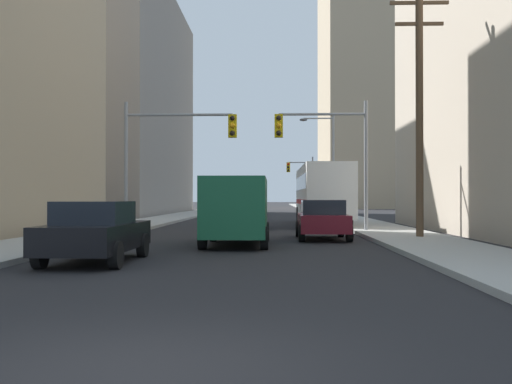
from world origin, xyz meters
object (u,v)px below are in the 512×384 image
object	(u,v)px
sedan_beige	(247,214)
traffic_signal_far_right	(301,175)
sedan_black	(96,232)
sedan_maroon	(322,219)
city_bus	(322,192)
traffic_signal_near_right	(326,144)
traffic_signal_near_left	(175,143)
cargo_van_green	(237,207)

from	to	relation	value
sedan_beige	traffic_signal_far_right	size ratio (longest dim) A/B	0.71
sedan_black	sedan_maroon	world-z (taller)	same
city_bus	traffic_signal_near_right	size ratio (longest dim) A/B	1.92
city_bus	sedan_maroon	world-z (taller)	city_bus
sedan_beige	traffic_signal_near_left	world-z (taller)	traffic_signal_near_left
sedan_maroon	traffic_signal_near_right	xyz separation A→B (m)	(0.48, 3.95, 3.29)
cargo_van_green	sedan_beige	size ratio (longest dim) A/B	1.23
cargo_van_green	traffic_signal_near_right	bearing A→B (deg)	62.01
cargo_van_green	traffic_signal_far_right	size ratio (longest dim) A/B	0.87
sedan_black	sedan_maroon	size ratio (longest dim) A/B	1.00
traffic_signal_near_left	sedan_maroon	bearing A→B (deg)	-31.67
city_bus	traffic_signal_near_right	world-z (taller)	traffic_signal_near_right
sedan_maroon	traffic_signal_far_right	distance (m)	40.32
sedan_maroon	traffic_signal_near_right	world-z (taller)	traffic_signal_near_right
sedan_beige	traffic_signal_near_left	distance (m)	6.13
cargo_van_green	sedan_beige	world-z (taller)	cargo_van_green
sedan_maroon	sedan_black	bearing A→B (deg)	-127.48
cargo_van_green	sedan_maroon	distance (m)	4.27
sedan_black	traffic_signal_far_right	xyz separation A→B (m)	(7.40, 48.38, 3.23)
traffic_signal_near_right	sedan_maroon	bearing A→B (deg)	-97.00
traffic_signal_near_right	traffic_signal_far_right	bearing A→B (deg)	89.01
traffic_signal_near_right	city_bus	bearing A→B (deg)	86.57
cargo_van_green	sedan_beige	bearing A→B (deg)	90.76
city_bus	traffic_signal_far_right	world-z (taller)	traffic_signal_far_right
city_bus	traffic_signal_near_left	xyz separation A→B (m)	(-7.36, -7.87, 2.18)
sedan_maroon	traffic_signal_near_left	distance (m)	8.23
city_bus	traffic_signal_far_right	distance (m)	28.44
sedan_maroon	traffic_signal_near_right	bearing A→B (deg)	83.00
cargo_van_green	sedan_beige	xyz separation A→B (m)	(-0.14, 10.88, -0.52)
traffic_signal_far_right	sedan_beige	bearing A→B (deg)	-97.77
sedan_beige	traffic_signal_near_right	xyz separation A→B (m)	(3.76, -4.08, 3.29)
sedan_beige	traffic_signal_near_left	size ratio (longest dim) A/B	0.71
city_bus	sedan_maroon	xyz separation A→B (m)	(-0.96, -11.82, -1.16)
traffic_signal_near_left	traffic_signal_near_right	xyz separation A→B (m)	(6.89, -0.00, -0.04)
sedan_maroon	traffic_signal_near_left	size ratio (longest dim) A/B	0.70
cargo_van_green	sedan_black	xyz separation A→B (m)	(-3.16, -5.35, -0.52)
cargo_van_green	sedan_beige	distance (m)	10.89
city_bus	sedan_black	bearing A→B (deg)	-109.90
traffic_signal_near_right	traffic_signal_far_right	distance (m)	36.24
city_bus	cargo_van_green	xyz separation A→B (m)	(-4.09, -14.67, -0.64)
city_bus	sedan_beige	distance (m)	5.79
city_bus	traffic_signal_near_right	distance (m)	8.17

